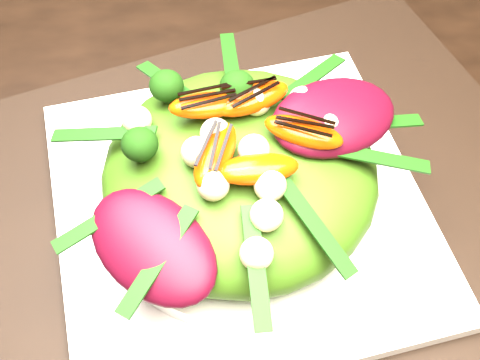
{
  "coord_description": "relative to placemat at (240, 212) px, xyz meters",
  "views": [
    {
      "loc": [
        0.2,
        -0.26,
        1.18
      ],
      "look_at": [
        0.22,
        0.02,
        0.8
      ],
      "focal_mm": 48.0,
      "sensor_mm": 36.0,
      "label": 1
    }
  ],
  "objects": [
    {
      "name": "placemat",
      "position": [
        0.0,
        0.0,
        0.0
      ],
      "size": [
        0.62,
        0.54,
        0.0
      ],
      "primitive_type": "cube",
      "rotation": [
        0.0,
        0.0,
        0.34
      ],
      "color": "black",
      "rests_on": "dining_table"
    },
    {
      "name": "plate_base",
      "position": [
        -0.0,
        -0.0,
        0.01
      ],
      "size": [
        0.33,
        0.33,
        0.01
      ],
      "primitive_type": "cube",
      "rotation": [
        0.0,
        0.0,
        0.2
      ],
      "color": "white",
      "rests_on": "placemat"
    },
    {
      "name": "salad_bowl",
      "position": [
        -0.0,
        -0.0,
        0.02
      ],
      "size": [
        0.28,
        0.28,
        0.02
      ],
      "primitive_type": "cylinder",
      "rotation": [
        0.0,
        0.0,
        0.42
      ],
      "color": "white",
      "rests_on": "plate_base"
    },
    {
      "name": "lettuce_mound",
      "position": [
        -0.0,
        -0.0,
        0.05
      ],
      "size": [
        0.26,
        0.26,
        0.07
      ],
      "primitive_type": "ellipsoid",
      "rotation": [
        0.0,
        0.0,
        0.38
      ],
      "color": "#3A6112",
      "rests_on": "salad_bowl"
    },
    {
      "name": "radicchio_leaf",
      "position": [
        0.07,
        0.02,
        0.09
      ],
      "size": [
        0.11,
        0.1,
        0.02
      ],
      "primitive_type": "ellipsoid",
      "rotation": [
        0.0,
        0.0,
        0.42
      ],
      "color": "#3C0613",
      "rests_on": "lettuce_mound"
    },
    {
      "name": "orange_segment",
      "position": [
        -0.02,
        0.02,
        0.09
      ],
      "size": [
        0.06,
        0.05,
        0.01
      ],
      "primitive_type": "ellipsoid",
      "rotation": [
        0.0,
        0.0,
        0.49
      ],
      "color": "red",
      "rests_on": "lettuce_mound"
    },
    {
      "name": "broccoli_floret",
      "position": [
        -0.07,
        0.03,
        0.09
      ],
      "size": [
        0.04,
        0.04,
        0.04
      ],
      "primitive_type": "sphere",
      "rotation": [
        0.0,
        0.0,
        0.15
      ],
      "color": "#133509",
      "rests_on": "lettuce_mound"
    },
    {
      "name": "macadamia_nut",
      "position": [
        0.04,
        -0.04,
        0.09
      ],
      "size": [
        0.03,
        0.03,
        0.02
      ],
      "primitive_type": "sphere",
      "rotation": [
        0.0,
        0.0,
        0.23
      ],
      "color": "beige",
      "rests_on": "lettuce_mound"
    },
    {
      "name": "balsamic_drizzle",
      "position": [
        -0.02,
        0.02,
        0.1
      ],
      "size": [
        0.05,
        0.03,
        0.0
      ],
      "primitive_type": "cube",
      "rotation": [
        0.0,
        0.0,
        0.49
      ],
      "color": "black",
      "rests_on": "orange_segment"
    }
  ]
}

